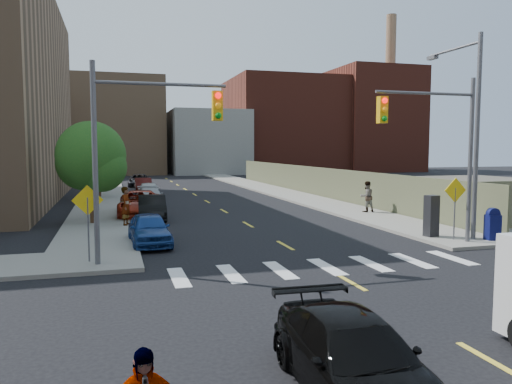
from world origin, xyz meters
TOP-DOWN VIEW (x-y plane):
  - ground at (0.00, 0.00)m, footprint 160.00×160.00m
  - sidewalk_nw at (-7.75, 41.50)m, footprint 3.50×73.00m
  - sidewalk_ne at (7.75, 41.50)m, footprint 3.50×73.00m
  - fence_north at (9.60, 28.00)m, footprint 0.12×44.00m
  - gravel_lot at (28.00, 30.00)m, footprint 36.00×42.00m
  - bg_bldg_west at (-22.00, 70.00)m, footprint 14.00×18.00m
  - bg_bldg_midwest at (-6.00, 72.00)m, footprint 14.00×16.00m
  - bg_bldg_center at (8.00, 70.00)m, footprint 12.00×16.00m
  - bg_bldg_east at (22.00, 72.00)m, footprint 18.00×18.00m
  - bg_bldg_fareast at (38.00, 70.00)m, footprint 14.00×16.00m
  - smokestack at (42.00, 70.00)m, footprint 1.80×1.80m
  - signal_nw at (-5.98, 6.00)m, footprint 4.59×0.30m
  - signal_ne at (5.98, 6.00)m, footprint 4.59×0.30m
  - streetlight_ne at (8.20, 6.90)m, footprint 0.25×3.70m
  - warn_sign_nw at (-7.80, 6.50)m, footprint 1.06×0.06m
  - warn_sign_ne at (7.20, 6.50)m, footprint 1.06×0.06m
  - warn_sign_midwest at (-7.80, 20.00)m, footprint 1.06×0.06m
  - tree_west_near at (-8.00, 16.05)m, footprint 3.66×3.64m
  - tree_west_far at (-8.00, 31.05)m, footprint 3.66×3.64m
  - parked_car_blue at (-5.50, 9.71)m, footprint 1.77×4.07m
  - parked_car_black at (-4.82, 17.11)m, footprint 1.72×4.40m
  - parked_car_red at (-5.35, 18.93)m, footprint 2.93×5.72m
  - parked_car_silver at (-4.40, 24.76)m, footprint 1.82×4.45m
  - parked_car_white at (-4.20, 28.66)m, footprint 1.88×4.25m
  - parked_car_maroon at (-4.28, 34.50)m, footprint 1.51×4.23m
  - parked_car_grey at (-4.20, 42.86)m, footprint 2.63×4.97m
  - black_sedan at (-3.20, -4.46)m, footprint 2.02×4.62m
  - mailbox at (8.77, 6.00)m, footprint 0.61×0.49m
  - payphone at (6.76, 7.49)m, footprint 0.62×0.53m
  - pedestrian_west at (-6.30, 14.70)m, footprint 0.71×0.85m
  - pedestrian_east at (8.18, 16.01)m, footprint 0.99×0.81m

SIDE VIEW (x-z plane):
  - ground at x=0.00m, z-range 0.00..0.00m
  - gravel_lot at x=28.00m, z-range 0.00..0.06m
  - sidewalk_nw at x=-7.75m, z-range 0.00..0.15m
  - sidewalk_ne at x=7.75m, z-range 0.00..0.15m
  - parked_car_silver at x=-4.40m, z-range 0.00..1.29m
  - black_sedan at x=-3.20m, z-range 0.00..1.32m
  - parked_car_grey at x=-4.20m, z-range 0.00..1.33m
  - parked_car_blue at x=-5.50m, z-range 0.00..1.36m
  - parked_car_maroon at x=-4.28m, z-range 0.00..1.39m
  - parked_car_white at x=-4.20m, z-range 0.00..1.42m
  - parked_car_black at x=-4.82m, z-range 0.00..1.42m
  - parked_car_red at x=-5.35m, z-range 0.00..1.55m
  - mailbox at x=8.77m, z-range 0.13..1.52m
  - payphone at x=6.76m, z-range 0.15..2.00m
  - pedestrian_east at x=8.18m, z-range 0.15..2.05m
  - pedestrian_west at x=-6.30m, z-range 0.15..2.13m
  - fence_north at x=9.60m, z-range 0.00..2.50m
  - warn_sign_nw at x=-7.80m, z-range 0.58..3.41m
  - warn_sign_ne at x=7.20m, z-range 0.58..3.41m
  - warn_sign_midwest at x=-7.80m, z-range 0.58..3.41m
  - tree_west_near at x=-8.00m, z-range 0.72..6.24m
  - tree_west_far at x=-8.00m, z-range 0.72..6.24m
  - signal_nw at x=-5.98m, z-range 1.03..8.03m
  - signal_ne at x=5.98m, z-range 1.03..8.03m
  - bg_bldg_center at x=8.00m, z-range 0.00..10.00m
  - streetlight_ne at x=8.20m, z-range 0.72..9.72m
  - bg_bldg_west at x=-22.00m, z-range 0.00..12.00m
  - bg_bldg_midwest at x=-6.00m, z-range 0.00..15.00m
  - bg_bldg_east at x=22.00m, z-range 0.00..16.00m
  - bg_bldg_fareast at x=38.00m, z-range 0.00..18.00m
  - smokestack at x=42.00m, z-range 0.00..28.00m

